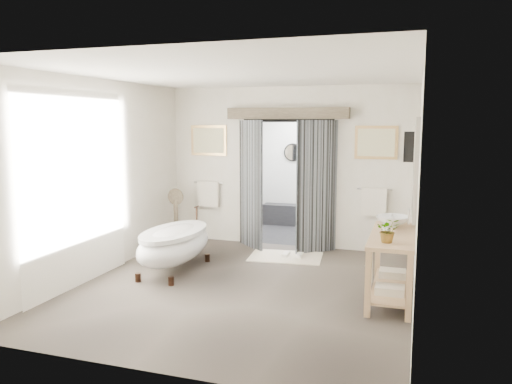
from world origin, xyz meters
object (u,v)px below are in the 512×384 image
(vanity, at_px, (390,260))
(rug, at_px, (286,257))
(clawfoot_tub, at_px, (174,244))
(basin, at_px, (393,222))

(vanity, height_order, rug, vanity)
(clawfoot_tub, relative_size, vanity, 1.12)
(rug, relative_size, basin, 2.66)
(clawfoot_tub, xyz_separation_m, vanity, (3.19, -0.22, 0.08))
(clawfoot_tub, height_order, basin, basin)
(clawfoot_tub, distance_m, rug, 1.96)
(clawfoot_tub, bearing_deg, rug, 42.27)
(clawfoot_tub, height_order, rug, clawfoot_tub)
(rug, bearing_deg, clawfoot_tub, -137.73)
(clawfoot_tub, height_order, vanity, clawfoot_tub)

